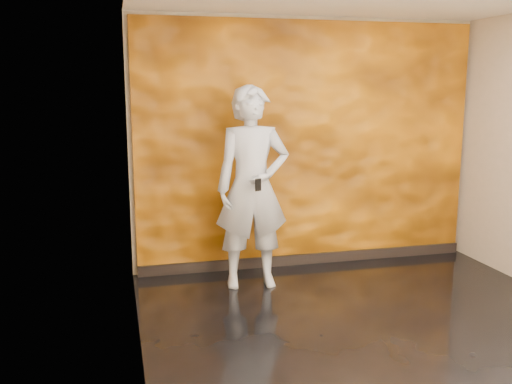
{
  "coord_description": "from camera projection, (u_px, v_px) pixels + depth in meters",
  "views": [
    {
      "loc": [
        -2.14,
        -4.14,
        2.05
      ],
      "look_at": [
        -0.83,
        1.08,
        1.04
      ],
      "focal_mm": 40.0,
      "sensor_mm": 36.0,
      "label": 1
    }
  ],
  "objects": [
    {
      "name": "feature_wall",
      "position": [
        309.0,
        146.0,
        6.45
      ],
      "size": [
        3.9,
        0.06,
        2.75
      ],
      "primitive_type": "cube",
      "color": "orange",
      "rests_on": "ground"
    },
    {
      "name": "man",
      "position": [
        252.0,
        188.0,
        5.78
      ],
      "size": [
        0.78,
        0.54,
        2.06
      ],
      "primitive_type": "imported",
      "rotation": [
        0.0,
        0.0,
        -0.07
      ],
      "color": "#9A9DAA",
      "rests_on": "ground"
    },
    {
      "name": "baseboard",
      "position": [
        308.0,
        259.0,
        6.65
      ],
      "size": [
        3.9,
        0.04,
        0.12
      ],
      "primitive_type": "cube",
      "color": "black",
      "rests_on": "ground"
    },
    {
      "name": "phone",
      "position": [
        258.0,
        185.0,
        5.49
      ],
      "size": [
        0.07,
        0.04,
        0.12
      ],
      "primitive_type": "cube",
      "rotation": [
        0.0,
        0.0,
        0.44
      ],
      "color": "black",
      "rests_on": "man"
    },
    {
      "name": "room",
      "position": [
        389.0,
        168.0,
        4.58
      ],
      "size": [
        4.02,
        4.02,
        2.81
      ],
      "color": "black",
      "rests_on": "ground"
    }
  ]
}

